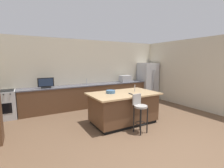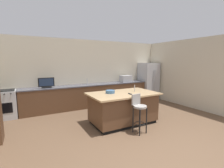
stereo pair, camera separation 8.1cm
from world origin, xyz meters
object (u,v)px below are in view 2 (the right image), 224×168
Objects in this scene: range_oven at (3,105)px; microwave at (126,79)px; kitchen_island at (123,108)px; tv_monitor at (46,83)px; cell_phone at (111,92)px; tv_remote at (130,94)px; bar_stool_center at (139,110)px; fruit_bowl at (110,92)px; refrigerator at (148,81)px.

range_oven is 4.79m from microwave.
kitchen_island is 2.90m from tv_monitor.
tv_remote is at bearing -68.13° from cell_phone.
kitchen_island is 2.01× the size of bar_stool_center.
fruit_bowl is at bearing -133.01° from microwave.
tv_monitor is at bearing 115.15° from bar_stool_center.
cell_phone is at bearing 44.29° from fruit_bowl.
refrigerator reaches higher than tv_remote.
range_oven is 5.52× the size of tv_remote.
refrigerator is at bearing 37.72° from bar_stool_center.
tv_remote is (0.08, 0.53, 0.32)m from bar_stool_center.
microwave is 2.75m from fruit_bowl.
microwave is at bearing 0.01° from range_oven.
tv_monitor is 0.54× the size of bar_stool_center.
microwave is 1.77× the size of fruit_bowl.
microwave is at bearing 46.99° from fruit_bowl.
range_oven is 1.73× the size of tv_monitor.
tv_remote is at bearing -50.46° from tv_monitor.
refrigerator is 6.06m from range_oven.
bar_stool_center is 6.75× the size of cell_phone.
microwave reaches higher than cell_phone.
refrigerator is 11.83× the size of cell_phone.
kitchen_island is 11.95× the size of tv_remote.
bar_stool_center is (-0.00, -0.78, 0.14)m from kitchen_island.
bar_stool_center is at bearing -89.18° from cell_phone.
microwave is (-1.30, 0.07, 0.18)m from refrigerator.
tv_remote is (0.43, -0.41, -0.03)m from fruit_bowl.
tv_monitor is at bearing -2.17° from range_oven.
tv_remote reaches higher than cell_phone.
range_oven is (-6.05, 0.07, -0.42)m from refrigerator.
cell_phone is (-3.10, -1.87, 0.04)m from refrigerator.
range_oven is at bearing 132.16° from cell_phone.
kitchen_island is 2.17× the size of range_oven.
range_oven is at bearing 149.19° from tv_remote.
kitchen_island is 3.75× the size of tv_monitor.
tv_remote is (3.30, -2.42, 0.47)m from range_oven.
tv_monitor is 2.49m from fruit_bowl.
cell_phone is 0.60m from tv_remote.
fruit_bowl is (-3.18, -1.94, 0.08)m from refrigerator.
bar_stool_center is at bearing -93.14° from tv_remote.
tv_remote is at bearing -139.41° from refrigerator.
bar_stool_center reaches higher than range_oven.
range_oven is 3.56m from cell_phone.
tv_monitor is 3.61× the size of cell_phone.
fruit_bowl is (-0.35, 0.94, 0.36)m from bar_stool_center.
bar_stool_center reaches higher than fruit_bowl.
refrigerator is 1.31m from microwave.
kitchen_island is 0.53m from tv_remote.
microwave is 0.47× the size of bar_stool_center.
bar_stool_center is (-2.83, -2.88, -0.27)m from refrigerator.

